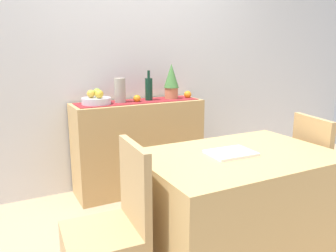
% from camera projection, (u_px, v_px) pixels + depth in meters
% --- Properties ---
extents(ground_plane, '(6.40, 6.40, 0.02)m').
position_uv_depth(ground_plane, '(190.00, 229.00, 2.62)').
color(ground_plane, tan).
rests_on(ground_plane, ground).
extents(room_wall_rear, '(6.40, 0.06, 2.70)m').
position_uv_depth(room_wall_rear, '(131.00, 52.00, 3.34)').
color(room_wall_rear, silver).
rests_on(room_wall_rear, ground).
extents(sideboard_console, '(1.25, 0.42, 0.89)m').
position_uv_depth(sideboard_console, '(139.00, 146.00, 3.30)').
color(sideboard_console, tan).
rests_on(sideboard_console, ground).
extents(table_runner, '(1.18, 0.32, 0.01)m').
position_uv_depth(table_runner, '(138.00, 101.00, 3.20)').
color(table_runner, maroon).
rests_on(table_runner, sideboard_console).
extents(fruit_bowl, '(0.26, 0.26, 0.06)m').
position_uv_depth(fruit_bowl, '(96.00, 101.00, 3.01)').
color(fruit_bowl, silver).
rests_on(fruit_bowl, table_runner).
extents(apple_front, '(0.07, 0.07, 0.07)m').
position_uv_depth(apple_front, '(91.00, 94.00, 2.99)').
color(apple_front, gold).
rests_on(apple_front, fruit_bowl).
extents(apple_center, '(0.08, 0.08, 0.08)m').
position_uv_depth(apple_center, '(97.00, 92.00, 3.06)').
color(apple_center, '#85AF30').
rests_on(apple_center, fruit_bowl).
extents(apple_right, '(0.07, 0.07, 0.07)m').
position_uv_depth(apple_right, '(99.00, 94.00, 2.96)').
color(apple_right, gold).
rests_on(apple_right, fruit_bowl).
extents(wine_bottle, '(0.07, 0.07, 0.29)m').
position_uv_depth(wine_bottle, '(149.00, 89.00, 3.23)').
color(wine_bottle, '#123323').
rests_on(wine_bottle, sideboard_console).
extents(ceramic_vase, '(0.10, 0.10, 0.23)m').
position_uv_depth(ceramic_vase, '(120.00, 91.00, 3.09)').
color(ceramic_vase, '#9B958A').
rests_on(ceramic_vase, sideboard_console).
extents(potted_plant, '(0.15, 0.15, 0.35)m').
position_uv_depth(potted_plant, '(171.00, 81.00, 3.32)').
color(potted_plant, '#BA714D').
rests_on(potted_plant, sideboard_console).
extents(orange_loose_far, '(0.07, 0.07, 0.07)m').
position_uv_depth(orange_loose_far, '(137.00, 99.00, 3.15)').
color(orange_loose_far, orange).
rests_on(orange_loose_far, sideboard_console).
extents(orange_loose_near_bowl, '(0.08, 0.08, 0.08)m').
position_uv_depth(orange_loose_near_bowl, '(188.00, 95.00, 3.42)').
color(orange_loose_near_bowl, orange).
rests_on(orange_loose_near_bowl, sideboard_console).
extents(dining_table, '(1.20, 0.81, 0.74)m').
position_uv_depth(dining_table, '(236.00, 209.00, 2.15)').
color(dining_table, tan).
rests_on(dining_table, ground).
extents(open_book, '(0.29, 0.22, 0.02)m').
position_uv_depth(open_book, '(231.00, 153.00, 2.05)').
color(open_book, white).
rests_on(open_book, dining_table).
extents(chair_by_corner, '(0.48, 0.48, 0.90)m').
position_uv_depth(chair_by_corner, '(324.00, 197.00, 2.56)').
color(chair_by_corner, tan).
rests_on(chair_by_corner, ground).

